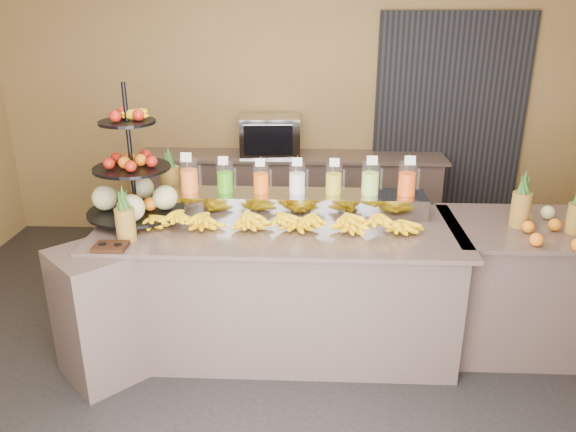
# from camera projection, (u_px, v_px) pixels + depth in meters

# --- Properties ---
(ground) EXTENTS (6.00, 6.00, 0.00)m
(ground) POSITION_uv_depth(u_px,v_px,m) (277.00, 367.00, 3.90)
(ground) COLOR black
(ground) RESTS_ON ground
(room_envelope) EXTENTS (6.04, 5.02, 2.82)m
(room_envelope) POSITION_uv_depth(u_px,v_px,m) (309.00, 77.00, 3.95)
(room_envelope) COLOR olive
(room_envelope) RESTS_ON ground
(buffet_counter) EXTENTS (2.75, 1.25, 0.93)m
(buffet_counter) POSITION_uv_depth(u_px,v_px,m) (263.00, 289.00, 3.98)
(buffet_counter) COLOR gray
(buffet_counter) RESTS_ON ground
(right_counter) EXTENTS (1.08, 0.88, 0.93)m
(right_counter) POSITION_uv_depth(u_px,v_px,m) (516.00, 285.00, 4.03)
(right_counter) COLOR gray
(right_counter) RESTS_ON ground
(back_ledge) EXTENTS (3.10, 0.55, 0.93)m
(back_ledge) POSITION_uv_depth(u_px,v_px,m) (290.00, 198.00, 5.83)
(back_ledge) COLOR gray
(back_ledge) RESTS_ON ground
(pitcher_tray) EXTENTS (1.85, 0.30, 0.15)m
(pitcher_tray) POSITION_uv_depth(u_px,v_px,m) (297.00, 203.00, 4.07)
(pitcher_tray) COLOR gray
(pitcher_tray) RESTS_ON buffet_counter
(juice_pitcher_orange_a) EXTENTS (0.13, 0.14, 0.32)m
(juice_pitcher_orange_a) POSITION_uv_depth(u_px,v_px,m) (189.00, 178.00, 4.04)
(juice_pitcher_orange_a) COLOR silver
(juice_pitcher_orange_a) RESTS_ON pitcher_tray
(juice_pitcher_green) EXTENTS (0.12, 0.12, 0.29)m
(juice_pitcher_green) POSITION_uv_depth(u_px,v_px,m) (225.00, 179.00, 4.03)
(juice_pitcher_green) COLOR silver
(juice_pitcher_green) RESTS_ON pitcher_tray
(juice_pitcher_orange_b) EXTENTS (0.12, 0.12, 0.28)m
(juice_pitcher_orange_b) POSITION_uv_depth(u_px,v_px,m) (261.00, 180.00, 4.03)
(juice_pitcher_orange_b) COLOR silver
(juice_pitcher_orange_b) RESTS_ON pitcher_tray
(juice_pitcher_milk) EXTENTS (0.12, 0.12, 0.29)m
(juice_pitcher_milk) POSITION_uv_depth(u_px,v_px,m) (297.00, 180.00, 4.01)
(juice_pitcher_milk) COLOR silver
(juice_pitcher_milk) RESTS_ON pitcher_tray
(juice_pitcher_lemon) EXTENTS (0.12, 0.12, 0.29)m
(juice_pitcher_lemon) POSITION_uv_depth(u_px,v_px,m) (334.00, 181.00, 4.00)
(juice_pitcher_lemon) COLOR silver
(juice_pitcher_lemon) RESTS_ON pitcher_tray
(juice_pitcher_lime) EXTENTS (0.13, 0.13, 0.31)m
(juice_pitcher_lime) POSITION_uv_depth(u_px,v_px,m) (370.00, 180.00, 3.99)
(juice_pitcher_lime) COLOR silver
(juice_pitcher_lime) RESTS_ON pitcher_tray
(juice_pitcher_orange_c) EXTENTS (0.13, 0.13, 0.31)m
(juice_pitcher_orange_c) POSITION_uv_depth(u_px,v_px,m) (407.00, 181.00, 3.98)
(juice_pitcher_orange_c) COLOR silver
(juice_pitcher_orange_c) RESTS_ON pitcher_tray
(banana_heap) EXTENTS (1.95, 0.18, 0.16)m
(banana_heap) POSITION_uv_depth(u_px,v_px,m) (276.00, 217.00, 3.79)
(banana_heap) COLOR yellow
(banana_heap) RESTS_ON buffet_counter
(fruit_stand) EXTENTS (0.87, 0.87, 0.95)m
(fruit_stand) POSITION_uv_depth(u_px,v_px,m) (140.00, 186.00, 3.91)
(fruit_stand) COLOR black
(fruit_stand) RESTS_ON buffet_counter
(condiment_caddy) EXTENTS (0.20, 0.15, 0.03)m
(condiment_caddy) POSITION_uv_depth(u_px,v_px,m) (111.00, 247.00, 3.49)
(condiment_caddy) COLOR black
(condiment_caddy) RESTS_ON buffet_counter
(pineapple_left_a) EXTENTS (0.13, 0.13, 0.37)m
(pineapple_left_a) POSITION_uv_depth(u_px,v_px,m) (125.00, 220.00, 3.58)
(pineapple_left_a) COLOR brown
(pineapple_left_a) RESTS_ON buffet_counter
(pineapple_left_b) EXTENTS (0.15, 0.15, 0.43)m
(pineapple_left_b) POSITION_uv_depth(u_px,v_px,m) (170.00, 180.00, 4.29)
(pineapple_left_b) COLOR brown
(pineapple_left_b) RESTS_ON buffet_counter
(right_fruit_pile) EXTENTS (0.46, 0.44, 0.24)m
(right_fruit_pile) POSITION_uv_depth(u_px,v_px,m) (550.00, 224.00, 3.68)
(right_fruit_pile) COLOR brown
(right_fruit_pile) RESTS_ON right_counter
(oven_warmer) EXTENTS (0.61, 0.45, 0.39)m
(oven_warmer) POSITION_uv_depth(u_px,v_px,m) (270.00, 135.00, 5.60)
(oven_warmer) COLOR gray
(oven_warmer) RESTS_ON back_ledge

